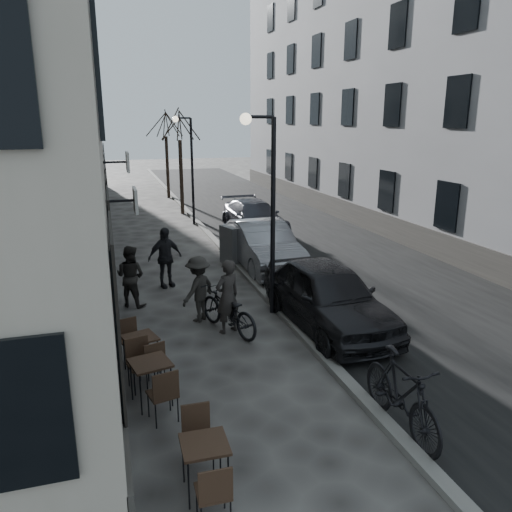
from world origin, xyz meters
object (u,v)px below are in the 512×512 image
tree_near (179,125)px  bicycle (228,310)px  car_near (328,295)px  tree_far (165,124)px  car_far (254,217)px  streetlamp_near (267,194)px  utility_cabinet (232,245)px  pedestrian_mid (198,289)px  pedestrian_near (130,276)px  bistro_set_b (151,378)px  moped (401,394)px  streetlamp_far (188,159)px  bistro_set_c (141,350)px  car_mid (263,245)px  pedestrian_far (165,257)px  bistro_set_a (205,462)px

tree_near → bicycle: tree_near is taller
bicycle → car_near: bearing=148.2°
tree_far → car_far: (2.38, -11.65, -3.95)m
streetlamp_near → utility_cabinet: streetlamp_near is taller
utility_cabinet → pedestrian_mid: pedestrian_mid is taller
bicycle → pedestrian_near: size_ratio=1.23×
tree_far → bicycle: tree_far is taller
bistro_set_b → moped: size_ratio=0.77×
streetlamp_far → bistro_set_c: 14.92m
bistro_set_c → bicycle: (2.13, 1.40, 0.09)m
pedestrian_mid → car_mid: pedestrian_mid is taller
tree_far → pedestrian_far: tree_far is taller
utility_cabinet → tree_far: bearing=74.0°
utility_cabinet → pedestrian_far: 3.13m
pedestrian_mid → car_mid: size_ratio=0.35×
car_near → car_far: (1.28, 10.61, -0.10)m
pedestrian_mid → car_near: bearing=115.1°
pedestrian_near → car_far: 9.70m
bistro_set_c → pedestrian_far: 5.36m
tree_near → pedestrian_near: 14.37m
bistro_set_c → moped: moped is taller
utility_cabinet → streetlamp_far: bearing=75.5°
streetlamp_near → bistro_set_a: streetlamp_near is taller
utility_cabinet → car_near: size_ratio=0.29×
pedestrian_far → car_far: size_ratio=0.38×
pedestrian_near → pedestrian_mid: 2.20m
car_near → streetlamp_far: bearing=92.4°
streetlamp_far → bistro_set_b: streetlamp_far is taller
bistro_set_a → car_near: (3.97, 4.75, 0.34)m
utility_cabinet → car_far: car_far is taller
bistro_set_b → moped: moped is taller
utility_cabinet → pedestrian_near: bearing=-155.3°
tree_far → car_near: 22.62m
bistro_set_b → car_near: 5.02m
pedestrian_far → car_far: bearing=34.8°
bistro_set_c → pedestrian_near: size_ratio=0.92×
car_near → car_far: size_ratio=0.97×
pedestrian_near → pedestrian_far: (1.09, 1.36, 0.07)m
streetlamp_far → moped: streetlamp_far is taller
tree_near → car_mid: bearing=-84.3°
bistro_set_b → pedestrian_near: pedestrian_near is taller
utility_cabinet → car_far: size_ratio=0.28×
bistro_set_a → pedestrian_far: (0.54, 8.94, 0.45)m
bistro_set_a → pedestrian_mid: 6.13m
tree_far → bistro_set_a: size_ratio=3.69×
tree_far → pedestrian_mid: size_ratio=3.40×
streetlamp_near → bicycle: bearing=-144.6°
tree_far → tree_near: bearing=-90.0°
tree_far → car_far: bearing=-78.5°
bicycle → streetlamp_far: bearing=-118.5°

